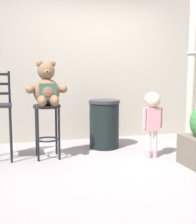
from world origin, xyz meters
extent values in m
plane|color=gray|center=(0.00, 0.00, 0.00)|extent=(24.00, 24.00, 0.00)
cube|color=#ADA394|center=(0.00, 1.80, 1.62)|extent=(7.89, 0.30, 3.24)
cylinder|color=black|center=(-0.97, 0.60, 0.74)|extent=(0.39, 0.39, 0.04)
cylinder|color=black|center=(-1.12, 0.46, 0.36)|extent=(0.03, 0.03, 0.72)
cylinder|color=black|center=(-0.83, 0.46, 0.36)|extent=(0.03, 0.03, 0.72)
cylinder|color=black|center=(-1.12, 0.75, 0.36)|extent=(0.03, 0.03, 0.72)
cylinder|color=black|center=(-0.83, 0.75, 0.36)|extent=(0.03, 0.03, 0.72)
torus|color=black|center=(-0.97, 0.60, 0.27)|extent=(0.31, 0.31, 0.02)
sphere|color=brown|center=(-0.97, 0.60, 0.95)|extent=(0.37, 0.37, 0.37)
cube|color=#335740|center=(-0.97, 0.45, 0.96)|extent=(0.23, 0.03, 0.22)
sphere|color=brown|center=(-0.97, 0.60, 1.24)|extent=(0.24, 0.24, 0.24)
ellipsoid|color=brown|center=(-0.97, 0.50, 1.22)|extent=(0.10, 0.08, 0.07)
sphere|color=black|center=(-0.97, 0.47, 1.23)|extent=(0.03, 0.03, 0.03)
sphere|color=brown|center=(-1.06, 0.60, 1.34)|extent=(0.10, 0.10, 0.10)
sphere|color=brown|center=(-0.89, 0.60, 1.34)|extent=(0.10, 0.10, 0.10)
ellipsoid|color=brown|center=(-1.20, 0.58, 0.99)|extent=(0.13, 0.21, 0.12)
ellipsoid|color=brown|center=(-0.75, 0.58, 0.99)|extent=(0.13, 0.21, 0.12)
ellipsoid|color=brown|center=(-1.06, 0.43, 0.84)|extent=(0.13, 0.32, 0.15)
ellipsoid|color=brown|center=(-0.89, 0.43, 0.84)|extent=(0.13, 0.32, 0.15)
cylinder|color=pink|center=(0.42, 0.21, 0.05)|extent=(0.08, 0.08, 0.11)
cylinder|color=silver|center=(0.42, 0.21, 0.25)|extent=(0.06, 0.06, 0.28)
cylinder|color=pink|center=(0.52, 0.21, 0.05)|extent=(0.08, 0.08, 0.11)
cylinder|color=silver|center=(0.52, 0.21, 0.25)|extent=(0.06, 0.06, 0.28)
cube|color=pink|center=(0.47, 0.21, 0.56)|extent=(0.20, 0.11, 0.34)
cylinder|color=pink|center=(0.34, 0.21, 0.58)|extent=(0.05, 0.05, 0.29)
cylinder|color=pink|center=(0.59, 0.21, 0.58)|extent=(0.05, 0.05, 0.29)
sphere|color=#D8B293|center=(0.47, 0.21, 0.83)|extent=(0.21, 0.21, 0.21)
sphere|color=pink|center=(0.47, 0.23, 0.84)|extent=(0.22, 0.22, 0.22)
cylinder|color=black|center=(-0.02, 0.95, 0.36)|extent=(0.48, 0.48, 0.73)
cylinder|color=#2D2D33|center=(-0.02, 0.95, 0.75)|extent=(0.51, 0.51, 0.05)
cylinder|color=#ACAD9B|center=(1.33, 0.62, 0.09)|extent=(0.30, 0.30, 0.18)
cylinder|color=#B5B199|center=(1.33, 0.62, 1.40)|extent=(0.12, 0.12, 2.43)
torus|color=#ADA89E|center=(1.33, 0.62, 1.52)|extent=(0.17, 0.17, 0.04)
cylinder|color=black|center=(-1.48, 0.49, 0.38)|extent=(0.03, 0.03, 0.75)
cylinder|color=black|center=(-1.48, 0.80, 0.38)|extent=(0.03, 0.03, 0.75)
cylinder|color=black|center=(-1.48, 0.80, 1.01)|extent=(0.03, 0.03, 0.45)
camera|label=1|loc=(-1.41, -3.67, 1.23)|focal=48.54mm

